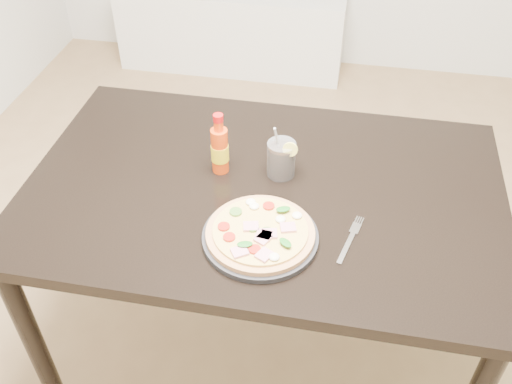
% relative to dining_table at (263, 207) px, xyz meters
% --- Properties ---
extents(floor, '(4.50, 4.50, 0.00)m').
position_rel_dining_table_xyz_m(floor, '(0.24, -0.04, -0.67)').
color(floor, '#9E7A51').
rests_on(floor, ground).
extents(dining_table, '(1.40, 0.90, 0.75)m').
position_rel_dining_table_xyz_m(dining_table, '(0.00, 0.00, 0.00)').
color(dining_table, black).
rests_on(dining_table, ground).
extents(plate, '(0.31, 0.31, 0.02)m').
position_rel_dining_table_xyz_m(plate, '(0.03, -0.22, 0.09)').
color(plate, black).
rests_on(plate, dining_table).
extents(pizza, '(0.29, 0.29, 0.03)m').
position_rel_dining_table_xyz_m(pizza, '(0.03, -0.22, 0.11)').
color(pizza, tan).
rests_on(pizza, plate).
extents(hot_sauce_bottle, '(0.07, 0.07, 0.20)m').
position_rel_dining_table_xyz_m(hot_sauce_bottle, '(-0.14, 0.05, 0.16)').
color(hot_sauce_bottle, '#DF400D').
rests_on(hot_sauce_bottle, dining_table).
extents(cola_cup, '(0.09, 0.08, 0.17)m').
position_rel_dining_table_xyz_m(cola_cup, '(0.04, 0.07, 0.14)').
color(cola_cup, black).
rests_on(cola_cup, dining_table).
extents(fork, '(0.06, 0.19, 0.00)m').
position_rel_dining_table_xyz_m(fork, '(0.27, -0.17, 0.09)').
color(fork, silver).
rests_on(fork, dining_table).
extents(media_console, '(1.40, 0.34, 0.50)m').
position_rel_dining_table_xyz_m(media_console, '(-0.56, 2.03, -0.42)').
color(media_console, white).
rests_on(media_console, ground).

